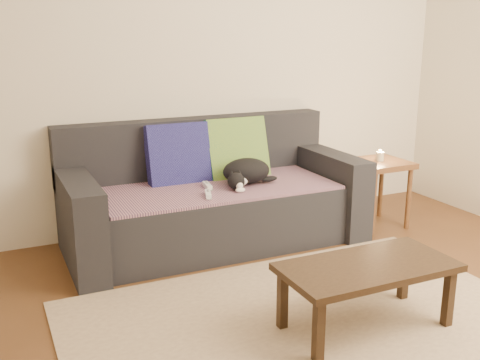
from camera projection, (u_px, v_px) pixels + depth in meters
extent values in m
plane|color=brown|center=(333.00, 345.00, 2.77)|extent=(4.50, 4.50, 0.00)
cube|color=beige|center=(189.00, 59.00, 4.19)|extent=(4.50, 0.04, 2.60)
cube|color=#232328|center=(216.00, 217.00, 4.03)|extent=(1.70, 0.78, 0.42)
cube|color=#232328|center=(196.00, 147.00, 4.27)|extent=(2.10, 0.18, 0.45)
cube|color=#232328|center=(80.00, 223.00, 3.62)|extent=(0.20, 0.90, 0.60)
cube|color=#232328|center=(328.00, 189.00, 4.39)|extent=(0.20, 0.90, 0.60)
cube|color=#372444|center=(217.00, 188.00, 3.96)|extent=(1.66, 0.74, 0.02)
cube|color=#15114C|center=(178.00, 156.00, 4.06)|extent=(0.46, 0.22, 0.47)
cube|color=#0C4D3F|center=(236.00, 150.00, 4.24)|extent=(0.47, 0.25, 0.49)
ellipsoid|color=black|center=(246.00, 171.00, 4.01)|extent=(0.38, 0.31, 0.18)
sphere|color=black|center=(236.00, 181.00, 3.85)|extent=(0.14, 0.14, 0.12)
sphere|color=white|center=(239.00, 186.00, 3.82)|extent=(0.06, 0.06, 0.05)
ellipsoid|color=black|center=(269.00, 179.00, 4.03)|extent=(0.14, 0.07, 0.04)
cube|color=white|center=(207.00, 186.00, 3.92)|extent=(0.05, 0.15, 0.03)
cube|color=white|center=(208.00, 194.00, 3.72)|extent=(0.08, 0.15, 0.03)
cube|color=brown|center=(379.00, 163.00, 4.36)|extent=(0.42, 0.42, 0.04)
cylinder|color=brown|center=(373.00, 204.00, 4.21)|extent=(0.04, 0.04, 0.48)
cylinder|color=brown|center=(409.00, 199.00, 4.35)|extent=(0.04, 0.04, 0.48)
cylinder|color=brown|center=(347.00, 193.00, 4.51)|extent=(0.04, 0.04, 0.48)
cylinder|color=brown|center=(381.00, 188.00, 4.65)|extent=(0.04, 0.04, 0.48)
cylinder|color=beige|center=(380.00, 156.00, 4.35)|extent=(0.06, 0.06, 0.07)
sphere|color=#FFBF59|center=(380.00, 151.00, 4.34)|extent=(0.02, 0.02, 0.02)
cube|color=tan|center=(316.00, 330.00, 2.90)|extent=(2.50, 1.80, 0.01)
cube|color=#2F2012|center=(368.00, 267.00, 2.85)|extent=(0.90, 0.45, 0.04)
cube|color=#2F2012|center=(318.00, 332.00, 2.58)|extent=(0.04, 0.04, 0.32)
cube|color=#2F2012|center=(448.00, 298.00, 2.90)|extent=(0.04, 0.04, 0.32)
cube|color=#2F2012|center=(282.00, 300.00, 2.88)|extent=(0.04, 0.04, 0.32)
cube|color=#2F2012|center=(404.00, 273.00, 3.20)|extent=(0.04, 0.04, 0.32)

